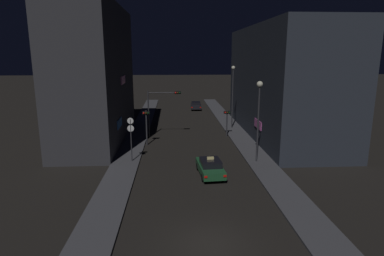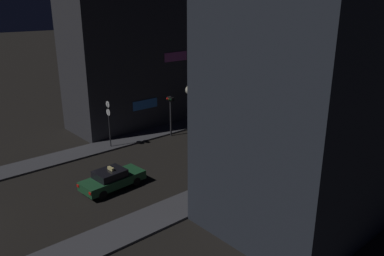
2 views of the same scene
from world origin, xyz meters
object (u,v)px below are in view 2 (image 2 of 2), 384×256
traffic_light_right_kerb (274,129)px  sign_pole_left (109,119)px  taxi (112,179)px  traffic_light_left_kerb (170,108)px  traffic_light_overhead (208,92)px  street_lamp_near_block (190,121)px  street_lamp_far_block (323,86)px  far_car (363,101)px

traffic_light_right_kerb → sign_pole_left: (-10.46, -9.35, 0.26)m
taxi → traffic_light_left_kerb: size_ratio=1.17×
traffic_light_overhead → traffic_light_right_kerb: traffic_light_overhead is taller
traffic_light_overhead → sign_pole_left: 9.82m
traffic_light_left_kerb → street_lamp_near_block: size_ratio=0.52×
traffic_light_overhead → street_lamp_near_block: bearing=-47.8°
taxi → street_lamp_far_block: street_lamp_far_block is taller
traffic_light_overhead → street_lamp_near_block: size_ratio=0.77×
far_car → sign_pole_left: size_ratio=1.10×
taxi → far_car: bearing=88.0°
far_car → sign_pole_left: sign_pole_left is taller
traffic_light_right_kerb → street_lamp_far_block: bearing=72.0°
taxi → traffic_light_right_kerb: size_ratio=1.40×
traffic_light_left_kerb → street_lamp_near_block: bearing=-32.2°
traffic_light_overhead → sign_pole_left: bearing=-104.2°
sign_pole_left → taxi: bearing=-28.6°
traffic_light_right_kerb → taxi: bearing=-105.1°
far_car → traffic_light_right_kerb: size_ratio=1.38×
street_lamp_near_block → street_lamp_far_block: street_lamp_far_block is taller
taxi → street_lamp_far_block: bearing=74.2°
traffic_light_overhead → taxi: bearing=-71.0°
far_car → street_lamp_far_block: 17.43m
traffic_light_left_kerb → sign_pole_left: (-0.95, -5.97, -0.15)m
street_lamp_near_block → street_lamp_far_block: 14.43m
far_car → traffic_light_left_kerb: size_ratio=1.16×
far_car → traffic_light_right_kerb: bearing=-83.5°
traffic_light_overhead → traffic_light_right_kerb: (8.07, -0.07, -1.70)m
far_car → traffic_light_overhead: bearing=-105.6°
taxi → sign_pole_left: size_ratio=1.11×
far_car → street_lamp_near_block: bearing=-83.5°
taxi → traffic_light_left_kerb: 11.60m
far_car → sign_pole_left: bearing=-105.1°
traffic_light_overhead → street_lamp_near_block: street_lamp_near_block is taller
traffic_light_right_kerb → traffic_light_overhead: bearing=179.5°
traffic_light_overhead → sign_pole_left: traffic_light_overhead is taller
traffic_light_overhead → street_lamp_far_block: street_lamp_far_block is taller
traffic_light_left_kerb → traffic_light_right_kerb: traffic_light_left_kerb is taller
street_lamp_near_block → traffic_light_left_kerb: bearing=147.8°
traffic_light_left_kerb → street_lamp_far_block: bearing=35.2°
traffic_light_left_kerb → traffic_light_right_kerb: bearing=19.6°
far_car → traffic_light_overhead: 21.62m
traffic_light_overhead → traffic_light_left_kerb: size_ratio=1.46×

